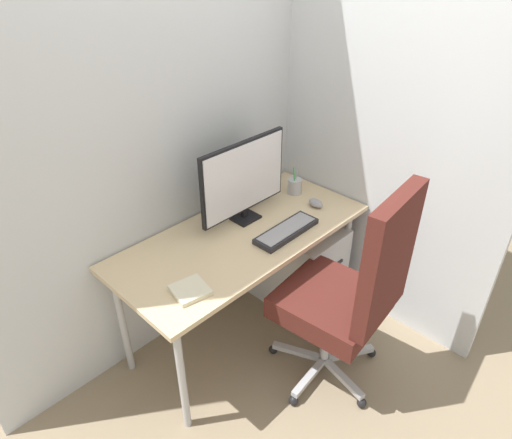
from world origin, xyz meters
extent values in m
plane|color=gray|center=(0.00, 0.00, 0.00)|extent=(8.00, 8.00, 0.00)
cube|color=silver|center=(0.00, 0.35, 1.40)|extent=(2.56, 0.04, 2.80)
cube|color=silver|center=(0.73, -0.16, 1.40)|extent=(0.04, 1.79, 2.80)
cube|color=#D1B78C|center=(0.00, 0.00, 0.69)|extent=(1.41, 0.64, 0.03)
cylinder|color=#B2B5BA|center=(-0.63, -0.25, 0.34)|extent=(0.04, 0.04, 0.68)
cylinder|color=#B2B5BA|center=(0.63, -0.25, 0.34)|extent=(0.04, 0.04, 0.68)
cylinder|color=#B2B5BA|center=(-0.63, 0.25, 0.34)|extent=(0.04, 0.04, 0.68)
cylinder|color=#B2B5BA|center=(0.63, 0.25, 0.34)|extent=(0.04, 0.04, 0.68)
sphere|color=black|center=(-0.19, -0.54, 0.03)|extent=(0.05, 0.05, 0.05)
cube|color=#B2B5BA|center=(-0.04, -0.53, 0.07)|extent=(0.30, 0.07, 0.03)
sphere|color=black|center=(0.04, -0.80, 0.03)|extent=(0.05, 0.05, 0.05)
cube|color=#B2B5BA|center=(0.07, -0.66, 0.07)|extent=(0.10, 0.29, 0.03)
sphere|color=black|center=(0.36, -0.66, 0.03)|extent=(0.05, 0.05, 0.05)
cube|color=#B2B5BA|center=(0.23, -0.59, 0.07)|extent=(0.27, 0.18, 0.03)
sphere|color=black|center=(0.32, -0.32, 0.03)|extent=(0.05, 0.05, 0.05)
cube|color=#B2B5BA|center=(0.21, -0.42, 0.07)|extent=(0.24, 0.22, 0.03)
sphere|color=black|center=(-0.01, -0.25, 0.03)|extent=(0.05, 0.05, 0.05)
cube|color=#B2B5BA|center=(0.05, -0.38, 0.07)|extent=(0.15, 0.28, 0.03)
cylinder|color=#B2B5BA|center=(0.11, -0.51, 0.25)|extent=(0.04, 0.04, 0.34)
cube|color=#4C1E19|center=(0.11, -0.51, 0.48)|extent=(0.52, 0.53, 0.12)
cube|color=#4C1E19|center=(0.13, -0.75, 0.86)|extent=(0.43, 0.11, 0.63)
cube|color=silver|center=(0.44, -0.02, 0.28)|extent=(0.38, 0.52, 0.55)
cube|color=#262628|center=(0.44, -0.29, 0.39)|extent=(0.19, 0.01, 0.02)
cube|color=black|center=(0.11, 0.09, 0.71)|extent=(0.14, 0.11, 0.01)
cube|color=black|center=(0.11, 0.10, 0.74)|extent=(0.04, 0.02, 0.06)
cube|color=black|center=(0.11, 0.10, 0.96)|extent=(0.57, 0.02, 0.40)
cube|color=silver|center=(0.11, 0.09, 0.96)|extent=(0.55, 0.01, 0.37)
cube|color=black|center=(0.16, -0.16, 0.72)|extent=(0.39, 0.13, 0.03)
cube|color=gray|center=(0.16, -0.16, 0.73)|extent=(0.36, 0.11, 0.00)
ellipsoid|color=gray|center=(0.49, -0.10, 0.73)|extent=(0.08, 0.11, 0.04)
cylinder|color=#B2B5BA|center=(0.53, 0.09, 0.75)|extent=(0.08, 0.08, 0.09)
cylinder|color=#B2B5BA|center=(0.52, 0.09, 0.82)|extent=(0.02, 0.01, 0.13)
cylinder|color=#B2B5BA|center=(0.53, 0.09, 0.82)|extent=(0.02, 0.01, 0.13)
torus|color=black|center=(0.53, 0.09, 0.76)|extent=(0.03, 0.04, 0.01)
cylinder|color=#3FAD59|center=(0.51, 0.08, 0.81)|extent=(0.02, 0.02, 0.15)
cube|color=beige|center=(-0.48, -0.16, 0.72)|extent=(0.17, 0.17, 0.02)
camera|label=1|loc=(-1.35, -1.41, 2.03)|focal=31.55mm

